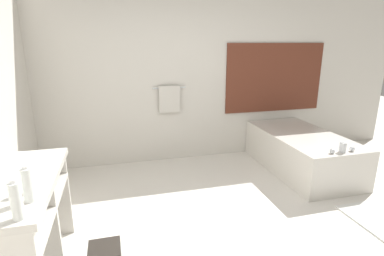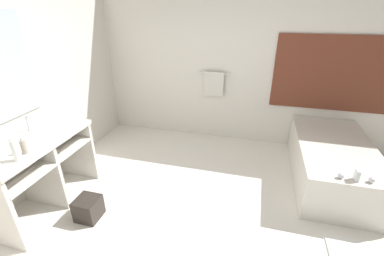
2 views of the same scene
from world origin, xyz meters
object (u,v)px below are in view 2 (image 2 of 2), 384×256
object	(u,v)px
bathtub	(332,160)
soap_dispenser	(24,147)
waste_bin	(88,208)
water_bottle_1	(15,150)

from	to	relation	value
bathtub	soap_dispenser	world-z (taller)	soap_dispenser
soap_dispenser	waste_bin	distance (m)	0.93
water_bottle_1	waste_bin	distance (m)	0.98
water_bottle_1	soap_dispenser	distance (m)	0.13
bathtub	water_bottle_1	bearing A→B (deg)	-150.89
bathtub	waste_bin	size ratio (longest dim) A/B	6.97
soap_dispenser	water_bottle_1	bearing A→B (deg)	-72.37
soap_dispenser	waste_bin	world-z (taller)	soap_dispenser
bathtub	soap_dispenser	xyz separation A→B (m)	(-3.14, -1.62, 0.65)
water_bottle_1	waste_bin	world-z (taller)	water_bottle_1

